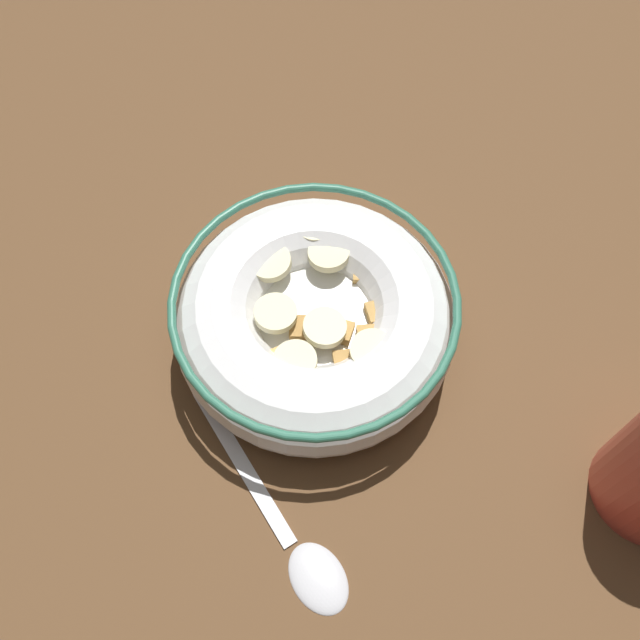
{
  "coord_description": "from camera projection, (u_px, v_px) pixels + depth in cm",
  "views": [
    {
      "loc": [
        -0.36,
        -23.56,
        47.74
      ],
      "look_at": [
        0.0,
        0.0,
        3.0
      ],
      "focal_mm": 41.01,
      "sensor_mm": 36.0,
      "label": 1
    }
  ],
  "objects": [
    {
      "name": "ground_plane",
      "position": [
        320.0,
        345.0,
        0.54
      ],
      "size": [
        103.62,
        103.62,
        2.0
      ],
      "primitive_type": "cube",
      "color": "brown"
    },
    {
      "name": "cereal_bowl",
      "position": [
        320.0,
        319.0,
        0.5
      ],
      "size": [
        19.47,
        19.47,
        5.99
      ],
      "color": "white",
      "rests_on": "ground_plane"
    },
    {
      "name": "spoon",
      "position": [
        298.0,
        546.0,
        0.46
      ],
      "size": [
        10.79,
        15.75,
        0.8
      ],
      "color": "silver",
      "rests_on": "ground_plane"
    }
  ]
}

